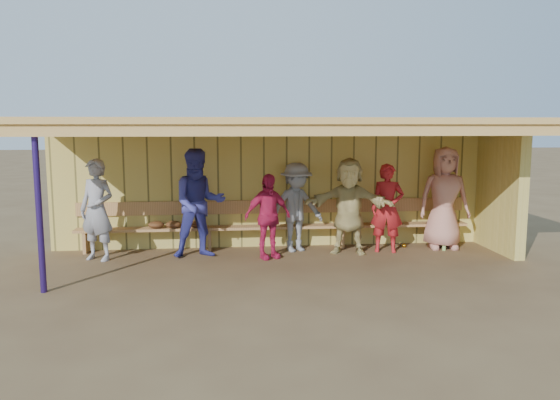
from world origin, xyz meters
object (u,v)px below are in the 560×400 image
object	(u,v)px
player_d	(268,216)
player_g	(387,208)
player_c	(199,203)
player_h	(444,198)
bench	(276,221)
player_f	(349,206)
player_a	(97,210)
player_e	(296,207)

from	to	relation	value
player_d	player_g	size ratio (longest dim) A/B	0.92
player_c	player_h	size ratio (longest dim) A/B	1.00
bench	player_f	bearing A→B (deg)	-24.07
player_a	bench	world-z (taller)	player_a
player_d	player_h	size ratio (longest dim) A/B	0.77
player_a	player_h	xyz separation A→B (m)	(6.47, 0.29, 0.09)
player_e	player_h	distance (m)	2.88
player_d	player_e	xyz separation A→B (m)	(0.58, 0.51, 0.08)
player_d	player_e	size ratio (longest dim) A/B	0.91
player_c	player_d	xyz separation A→B (m)	(1.23, -0.21, -0.22)
player_e	bench	world-z (taller)	player_e
player_g	player_d	bearing A→B (deg)	-157.24
player_f	bench	bearing A→B (deg)	171.90
player_h	player_c	bearing A→B (deg)	-172.36
player_f	player_h	xyz separation A→B (m)	(1.93, 0.23, 0.09)
player_g	player_f	bearing A→B (deg)	-160.79
player_h	player_g	bearing A→B (deg)	-166.47
player_g	player_h	xyz separation A→B (m)	(1.18, 0.19, 0.15)
player_c	player_e	size ratio (longest dim) A/B	1.17
player_f	bench	xyz separation A→B (m)	(-1.31, 0.58, -0.37)
bench	player_e	bearing A→B (deg)	-40.76
player_f	player_g	world-z (taller)	player_f
player_h	player_d	bearing A→B (deg)	-167.77
player_e	player_c	bearing A→B (deg)	169.37
bench	player_c	bearing A→B (deg)	-157.50
player_d	bench	size ratio (longest dim) A/B	0.20
player_c	player_e	world-z (taller)	player_c
player_f	player_h	bearing A→B (deg)	22.77
player_g	bench	size ratio (longest dim) A/B	0.22
player_e	player_f	bearing A→B (deg)	-36.23
player_c	player_f	bearing A→B (deg)	-10.50
player_f	player_d	bearing A→B (deg)	-155.38
player_a	player_c	bearing A→B (deg)	26.16
player_g	player_e	bearing A→B (deg)	-172.03
player_d	player_h	xyz separation A→B (m)	(3.46, 0.46, 0.22)
player_h	player_f	bearing A→B (deg)	-168.59
player_c	player_h	bearing A→B (deg)	-7.85
player_e	player_f	distance (m)	0.99
player_h	bench	distance (m)	3.29
player_d	player_e	world-z (taller)	player_e
player_d	player_f	size ratio (longest dim) A/B	0.85
player_c	player_h	world-z (taller)	player_h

